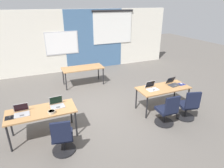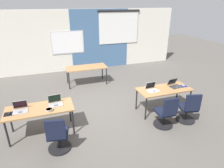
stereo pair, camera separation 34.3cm
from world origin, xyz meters
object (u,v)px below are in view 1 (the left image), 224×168
desk_near_right (163,89)px  laptop_near_left_inner (57,104)px  chair_near_left_inner (63,139)px  mouse_near_left_end (10,117)px  snack_bowl (52,112)px  desk_far_center (83,69)px  mouse_near_right_end (181,84)px  laptop_near_right_inner (152,88)px  chair_near_right_inner (167,113)px  laptop_near_left_end (22,112)px  desk_near_left (42,113)px  chair_near_right_end (188,107)px  laptop_near_right_end (173,83)px

desk_near_right → laptop_near_left_inner: laptop_near_left_inner is taller
chair_near_left_inner → mouse_near_left_end: chair_near_left_inner is taller
snack_bowl → laptop_near_left_inner: bearing=60.3°
desk_far_center → mouse_near_left_end: 3.73m
mouse_near_right_end → desk_far_center: bearing=130.5°
laptop_near_right_inner → desk_far_center: bearing=112.4°
chair_near_left_inner → mouse_near_right_end: size_ratio=8.20×
chair_near_right_inner → chair_near_left_inner: bearing=3.5°
chair_near_left_inner → laptop_near_right_inner: 2.91m
desk_near_right → chair_near_right_inner: (-0.42, -0.78, -0.28)m
desk_far_center → mouse_near_right_end: 3.71m
laptop_near_left_end → snack_bowl: laptop_near_left_end is taller
laptop_near_left_end → desk_near_left: bearing=-3.9°
desk_far_center → chair_near_right_inner: 3.83m
desk_near_left → chair_near_left_inner: 0.91m
chair_near_right_end → laptop_near_left_end: (-4.22, 0.80, 0.39)m
mouse_near_right_end → chair_near_right_inner: size_ratio=0.12×
chair_near_left_inner → chair_near_right_end: size_ratio=1.00×
laptop_near_left_inner → laptop_near_right_end: 3.51m
desk_near_left → laptop_near_left_end: (-0.42, 0.02, 0.11)m
desk_far_center → chair_near_left_inner: size_ratio=1.74×
laptop_near_left_end → desk_far_center: bearing=51.3°
laptop_near_right_end → mouse_near_right_end: size_ratio=3.29×
chair_near_left_inner → mouse_near_left_end: size_ratio=8.26×
chair_near_right_end → chair_near_right_inner: bearing=14.9°
desk_near_right → laptop_near_left_end: size_ratio=4.79×
desk_near_right → laptop_near_right_inner: (-0.40, 0.02, 0.11)m
desk_far_center → desk_near_right: bearing=-58.0°
desk_far_center → chair_near_left_inner: bearing=-111.5°
laptop_near_right_inner → snack_bowl: laptop_near_right_inner is taller
chair_near_left_inner → chair_near_right_inner: (2.75, 0.02, 0.00)m
chair_near_left_inner → laptop_near_right_inner: size_ratio=2.65×
chair_near_left_inner → laptop_near_left_end: bearing=-37.2°
desk_near_right → chair_near_left_inner: (-3.16, -0.80, -0.28)m
laptop_near_right_end → desk_near_right: bearing=-179.8°
laptop_near_left_inner → chair_near_left_inner: laptop_near_left_inner is taller
chair_near_left_inner → snack_bowl: 0.71m
laptop_near_left_inner → mouse_near_left_end: size_ratio=3.16×
laptop_near_right_end → chair_near_right_end: size_ratio=0.40×
desk_near_left → chair_near_right_end: (3.80, -0.78, -0.28)m
mouse_near_right_end → desk_near_left: bearing=179.7°
desk_near_right → laptop_near_right_inner: 0.41m
laptop_near_left_inner → chair_near_right_end: laptop_near_left_inner is taller
chair_near_left_inner → laptop_near_right_end: 3.67m
chair_near_left_inner → mouse_near_right_end: 3.92m
desk_far_center → laptop_near_right_inner: 3.09m
desk_far_center → laptop_near_right_inner: (1.35, -2.78, 0.11)m
desk_near_right → desk_far_center: size_ratio=1.00×
laptop_near_left_inner → laptop_near_right_inner: (2.72, -0.06, -0.00)m
laptop_near_right_end → chair_near_right_end: 0.92m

